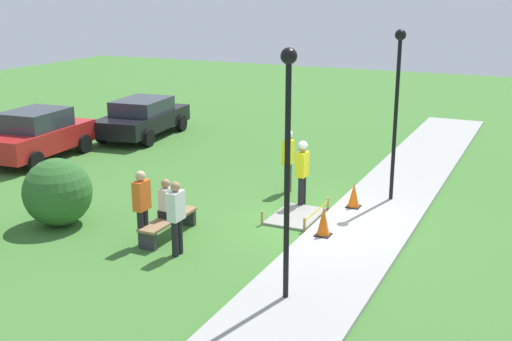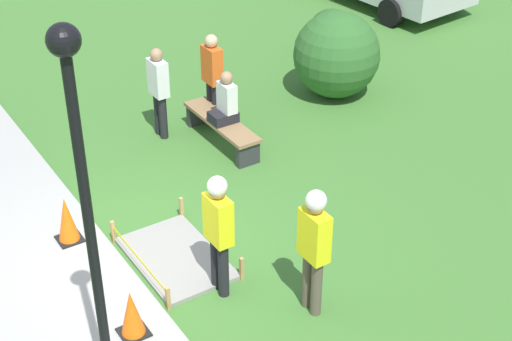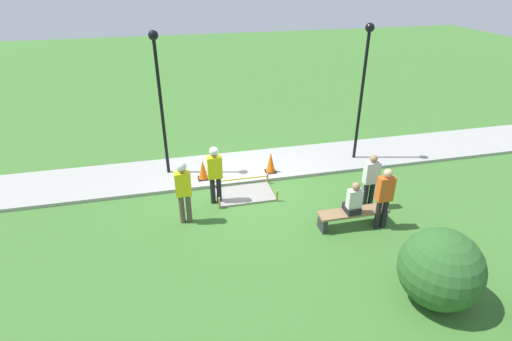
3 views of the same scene
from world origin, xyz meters
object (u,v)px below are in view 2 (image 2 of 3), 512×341
Objects in this scene: traffic_cone_near_patch at (67,220)px; worker_assistant at (218,226)px; park_bench at (222,127)px; person_seated_on_bench at (225,102)px; worker_supervisor at (314,241)px; bystander_in_orange_shirt at (212,75)px; traffic_cone_far_patch at (132,313)px; bystander_in_gray_shirt at (159,88)px; lamppost_near at (85,194)px.

traffic_cone_near_patch is 2.41m from worker_assistant.
park_bench is at bearing 149.06° from worker_assistant.
traffic_cone_near_patch is at bearing -69.10° from person_seated_on_bench.
worker_assistant is (3.21, -2.01, 0.23)m from person_seated_on_bench.
worker_supervisor reaches higher than bystander_in_orange_shirt.
traffic_cone_far_patch is at bearing -43.29° from park_bench.
traffic_cone_near_patch is 3.54m from person_seated_on_bench.
traffic_cone_far_patch is at bearing -44.26° from person_seated_on_bench.
person_seated_on_bench is 0.52× the size of bystander_in_orange_shirt.
worker_supervisor reaches higher than worker_assistant.
traffic_cone_near_patch is 0.77× the size of person_seated_on_bench.
bystander_in_orange_shirt is (-0.73, 0.18, 0.16)m from person_seated_on_bench.
traffic_cone_near_patch reaches higher than traffic_cone_far_patch.
worker_assistant is 4.26m from bystander_in_gray_shirt.
worker_assistant is 4.50m from bystander_in_orange_shirt.
bystander_in_gray_shirt is at bearing 163.22° from worker_assistant.
worker_supervisor is 5.05m from bystander_in_orange_shirt.
bystander_in_gray_shirt reaches higher than park_bench.
traffic_cone_far_patch reaches higher than park_bench.
traffic_cone_far_patch is 4.79m from park_bench.
bystander_in_orange_shirt is at bearing 161.13° from park_bench.
worker_assistant reaches higher than traffic_cone_far_patch.
park_bench is 0.95m from bystander_in_orange_shirt.
person_seated_on_bench reaches higher than traffic_cone_near_patch.
worker_supervisor is 1.09× the size of bystander_in_gray_shirt.
park_bench is 1.07× the size of worker_assistant.
bystander_in_orange_shirt reaches higher than traffic_cone_far_patch.
worker_assistant is at bearing -30.94° from park_bench.
person_seated_on_bench is 0.50× the size of worker_supervisor.
worker_assistant is (3.27, -1.96, 0.71)m from park_bench.
traffic_cone_far_patch is at bearing -40.24° from bystander_in_orange_shirt.
worker_supervisor is at bearing 96.91° from lamppost_near.
bystander_in_orange_shirt is (-1.98, 3.46, 0.52)m from traffic_cone_near_patch.
worker_assistant is at bearing -16.78° from bystander_in_gray_shirt.
worker_assistant is at bearing 121.84° from lamppost_near.
park_bench is 1.09× the size of bystander_in_orange_shirt.
bystander_in_orange_shirt reaches higher than bystander_in_gray_shirt.
lamppost_near reaches higher than bystander_in_orange_shirt.
traffic_cone_near_patch reaches higher than park_bench.
bystander_in_gray_shirt is at bearing -137.63° from park_bench.
person_seated_on_bench is (0.06, 0.05, 0.48)m from park_bench.
worker_supervisor is 3.38m from lamppost_near.
lamppost_near is (1.04, -0.70, 2.51)m from traffic_cone_far_patch.
park_bench is (-1.32, 3.24, -0.12)m from traffic_cone_near_patch.
person_seated_on_bench is (-1.26, 3.29, 0.36)m from traffic_cone_near_patch.
park_bench is at bearing 136.71° from traffic_cone_far_patch.
person_seated_on_bench is 6.38m from lamppost_near.
traffic_cone_near_patch is 0.37× the size of park_bench.
worker_assistant is 1.07× the size of bystander_in_gray_shirt.
worker_supervisor is 1.02× the size of worker_assistant.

